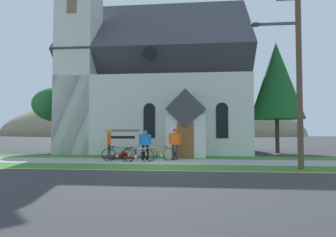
{
  "coord_description": "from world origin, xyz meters",
  "views": [
    {
      "loc": [
        1.66,
        -13.2,
        1.63
      ],
      "look_at": [
        0.06,
        2.86,
        2.32
      ],
      "focal_mm": 30.67,
      "sensor_mm": 36.0,
      "label": 1
    }
  ],
  "objects_px": {
    "church_sign": "(123,139)",
    "bicycle_yellow": "(137,155)",
    "cyclist_in_blue_jersey": "(175,142)",
    "roadside_conifer": "(276,81)",
    "yard_deciduous_tree": "(58,105)",
    "bicycle_red": "(160,154)",
    "cyclist_in_white_jersey": "(145,142)",
    "utility_pole": "(296,57)",
    "cyclist_in_red_jersey": "(109,141)",
    "bicycle_silver": "(119,154)"
  },
  "relations": [
    {
      "from": "bicycle_silver",
      "to": "yard_deciduous_tree",
      "type": "height_order",
      "value": "yard_deciduous_tree"
    },
    {
      "from": "church_sign",
      "to": "bicycle_red",
      "type": "xyz_separation_m",
      "value": [
        2.49,
        -1.51,
        -0.75
      ]
    },
    {
      "from": "cyclist_in_blue_jersey",
      "to": "roadside_conifer",
      "type": "xyz_separation_m",
      "value": [
        7.11,
        5.92,
        4.31
      ]
    },
    {
      "from": "cyclist_in_white_jersey",
      "to": "utility_pole",
      "type": "xyz_separation_m",
      "value": [
        7.16,
        -3.19,
        3.84
      ]
    },
    {
      "from": "church_sign",
      "to": "bicycle_yellow",
      "type": "height_order",
      "value": "church_sign"
    },
    {
      "from": "church_sign",
      "to": "bicycle_silver",
      "type": "relative_size",
      "value": 1.16
    },
    {
      "from": "cyclist_in_white_jersey",
      "to": "roadside_conifer",
      "type": "relative_size",
      "value": 0.2
    },
    {
      "from": "bicycle_silver",
      "to": "utility_pole",
      "type": "relative_size",
      "value": 0.2
    },
    {
      "from": "roadside_conifer",
      "to": "cyclist_in_red_jersey",
      "type": "bearing_deg",
      "value": -150.6
    },
    {
      "from": "bicycle_red",
      "to": "roadside_conifer",
      "type": "bearing_deg",
      "value": 38.28
    },
    {
      "from": "bicycle_silver",
      "to": "cyclist_in_red_jersey",
      "type": "height_order",
      "value": "cyclist_in_red_jersey"
    },
    {
      "from": "cyclist_in_red_jersey",
      "to": "utility_pole",
      "type": "relative_size",
      "value": 0.2
    },
    {
      "from": "cyclist_in_red_jersey",
      "to": "bicycle_silver",
      "type": "bearing_deg",
      "value": -37.58
    },
    {
      "from": "church_sign",
      "to": "cyclist_in_blue_jersey",
      "type": "bearing_deg",
      "value": -20.17
    },
    {
      "from": "yard_deciduous_tree",
      "to": "bicycle_silver",
      "type": "bearing_deg",
      "value": -43.33
    },
    {
      "from": "cyclist_in_white_jersey",
      "to": "yard_deciduous_tree",
      "type": "xyz_separation_m",
      "value": [
        -7.94,
        5.5,
        2.68
      ]
    },
    {
      "from": "cyclist_in_blue_jersey",
      "to": "utility_pole",
      "type": "relative_size",
      "value": 0.2
    },
    {
      "from": "roadside_conifer",
      "to": "bicycle_red",
      "type": "bearing_deg",
      "value": -141.72
    },
    {
      "from": "bicycle_red",
      "to": "bicycle_yellow",
      "type": "bearing_deg",
      "value": -143.28
    },
    {
      "from": "bicycle_yellow",
      "to": "cyclist_in_red_jersey",
      "type": "xyz_separation_m",
      "value": [
        -1.81,
        0.96,
        0.66
      ]
    },
    {
      "from": "cyclist_in_blue_jersey",
      "to": "cyclist_in_red_jersey",
      "type": "distance_m",
      "value": 3.69
    },
    {
      "from": "bicycle_silver",
      "to": "bicycle_red",
      "type": "height_order",
      "value": "bicycle_silver"
    },
    {
      "from": "roadside_conifer",
      "to": "bicycle_silver",
      "type": "bearing_deg",
      "value": -146.64
    },
    {
      "from": "bicycle_red",
      "to": "cyclist_in_red_jersey",
      "type": "relative_size",
      "value": 0.95
    },
    {
      "from": "church_sign",
      "to": "utility_pole",
      "type": "relative_size",
      "value": 0.23
    },
    {
      "from": "bicycle_red",
      "to": "utility_pole",
      "type": "relative_size",
      "value": 0.19
    },
    {
      "from": "bicycle_silver",
      "to": "roadside_conifer",
      "type": "bearing_deg",
      "value": 33.36
    },
    {
      "from": "church_sign",
      "to": "cyclist_in_red_jersey",
      "type": "bearing_deg",
      "value": -106.93
    },
    {
      "from": "yard_deciduous_tree",
      "to": "cyclist_in_blue_jersey",
      "type": "bearing_deg",
      "value": -29.99
    },
    {
      "from": "church_sign",
      "to": "cyclist_in_red_jersey",
      "type": "xyz_separation_m",
      "value": [
        -0.42,
        -1.36,
        -0.1
      ]
    },
    {
      "from": "roadside_conifer",
      "to": "yard_deciduous_tree",
      "type": "relative_size",
      "value": 1.64
    },
    {
      "from": "cyclist_in_white_jersey",
      "to": "utility_pole",
      "type": "relative_size",
      "value": 0.19
    },
    {
      "from": "cyclist_in_red_jersey",
      "to": "roadside_conifer",
      "type": "relative_size",
      "value": 0.21
    },
    {
      "from": "cyclist_in_white_jersey",
      "to": "roadside_conifer",
      "type": "distance_m",
      "value": 11.42
    },
    {
      "from": "bicycle_red",
      "to": "cyclist_in_blue_jersey",
      "type": "relative_size",
      "value": 0.96
    },
    {
      "from": "bicycle_yellow",
      "to": "utility_pole",
      "type": "xyz_separation_m",
      "value": [
        7.37,
        -2.03,
        4.44
      ]
    },
    {
      "from": "bicycle_silver",
      "to": "cyclist_in_white_jersey",
      "type": "xyz_separation_m",
      "value": [
        1.31,
        0.75,
        0.6
      ]
    },
    {
      "from": "utility_pole",
      "to": "yard_deciduous_tree",
      "type": "bearing_deg",
      "value": 150.07
    },
    {
      "from": "cyclist_in_blue_jersey",
      "to": "roadside_conifer",
      "type": "height_order",
      "value": "roadside_conifer"
    },
    {
      "from": "yard_deciduous_tree",
      "to": "roadside_conifer",
      "type": "bearing_deg",
      "value": 1.3
    },
    {
      "from": "cyclist_in_red_jersey",
      "to": "yard_deciduous_tree",
      "type": "distance_m",
      "value": 8.63
    },
    {
      "from": "church_sign",
      "to": "cyclist_in_white_jersey",
      "type": "distance_m",
      "value": 1.99
    },
    {
      "from": "bicycle_yellow",
      "to": "utility_pole",
      "type": "height_order",
      "value": "utility_pole"
    },
    {
      "from": "bicycle_red",
      "to": "cyclist_in_red_jersey",
      "type": "bearing_deg",
      "value": 177.11
    },
    {
      "from": "bicycle_yellow",
      "to": "yard_deciduous_tree",
      "type": "height_order",
      "value": "yard_deciduous_tree"
    },
    {
      "from": "bicycle_silver",
      "to": "yard_deciduous_tree",
      "type": "bearing_deg",
      "value": 136.67
    },
    {
      "from": "bicycle_yellow",
      "to": "bicycle_silver",
      "type": "distance_m",
      "value": 1.17
    },
    {
      "from": "cyclist_in_white_jersey",
      "to": "church_sign",
      "type": "bearing_deg",
      "value": 144.15
    },
    {
      "from": "yard_deciduous_tree",
      "to": "cyclist_in_red_jersey",
      "type": "bearing_deg",
      "value": -43.96
    },
    {
      "from": "cyclist_in_red_jersey",
      "to": "yard_deciduous_tree",
      "type": "bearing_deg",
      "value": 136.04
    }
  ]
}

